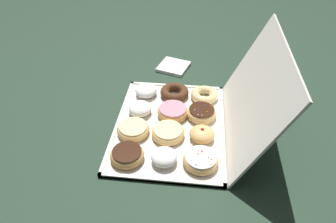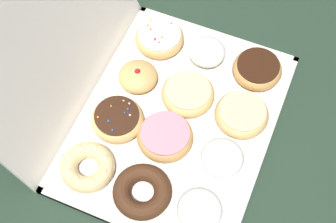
% 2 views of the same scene
% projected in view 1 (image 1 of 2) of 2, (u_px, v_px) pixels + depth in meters
% --- Properties ---
extents(ground_plane, '(3.00, 3.00, 0.00)m').
position_uv_depth(ground_plane, '(170.00, 127.00, 1.14)').
color(ground_plane, '#233828').
extents(donut_box, '(0.52, 0.40, 0.01)m').
position_uv_depth(donut_box, '(170.00, 126.00, 1.14)').
color(donut_box, silver).
rests_on(donut_box, ground).
extents(box_lid_open, '(0.52, 0.15, 0.35)m').
position_uv_depth(box_lid_open, '(253.00, 94.00, 1.01)').
color(box_lid_open, silver).
rests_on(box_lid_open, ground).
extents(powdered_filled_donut_0, '(0.09, 0.09, 0.05)m').
position_uv_depth(powdered_filled_donut_0, '(146.00, 90.00, 1.27)').
color(powdered_filled_donut_0, white).
rests_on(powdered_filled_donut_0, donut_box).
extents(powdered_filled_donut_1, '(0.09, 0.09, 0.05)m').
position_uv_depth(powdered_filled_donut_1, '(140.00, 109.00, 1.17)').
color(powdered_filled_donut_1, white).
rests_on(powdered_filled_donut_1, donut_box).
extents(glazed_ring_donut_2, '(0.12, 0.12, 0.04)m').
position_uv_depth(glazed_ring_donut_2, '(133.00, 129.00, 1.09)').
color(glazed_ring_donut_2, '#E5B770').
rests_on(glazed_ring_donut_2, donut_box).
extents(chocolate_frosted_donut_3, '(0.11, 0.11, 0.04)m').
position_uv_depth(chocolate_frosted_donut_3, '(127.00, 155.00, 0.99)').
color(chocolate_frosted_donut_3, tan).
rests_on(chocolate_frosted_donut_3, donut_box).
extents(chocolate_cake_ring_donut_4, '(0.12, 0.12, 0.04)m').
position_uv_depth(chocolate_cake_ring_donut_4, '(174.00, 92.00, 1.27)').
color(chocolate_cake_ring_donut_4, '#472816').
rests_on(chocolate_cake_ring_donut_4, donut_box).
extents(pink_frosted_donut_5, '(0.12, 0.12, 0.04)m').
position_uv_depth(pink_frosted_donut_5, '(173.00, 112.00, 1.16)').
color(pink_frosted_donut_5, tan).
rests_on(pink_frosted_donut_5, donut_box).
extents(glazed_ring_donut_6, '(0.12, 0.12, 0.04)m').
position_uv_depth(glazed_ring_donut_6, '(168.00, 133.00, 1.08)').
color(glazed_ring_donut_6, '#E5B770').
rests_on(glazed_ring_donut_6, donut_box).
extents(powdered_filled_donut_7, '(0.09, 0.09, 0.05)m').
position_uv_depth(powdered_filled_donut_7, '(163.00, 157.00, 0.98)').
color(powdered_filled_donut_7, white).
rests_on(powdered_filled_donut_7, donut_box).
extents(cruller_donut_8, '(0.11, 0.11, 0.04)m').
position_uv_depth(cruller_donut_8, '(204.00, 95.00, 1.25)').
color(cruller_donut_8, '#EACC8C').
rests_on(cruller_donut_8, donut_box).
extents(sprinkle_donut_9, '(0.11, 0.11, 0.04)m').
position_uv_depth(sprinkle_donut_9, '(202.00, 113.00, 1.16)').
color(sprinkle_donut_9, '#E5B770').
rests_on(sprinkle_donut_9, donut_box).
extents(jelly_filled_donut_10, '(0.09, 0.09, 0.05)m').
position_uv_depth(jelly_filled_donut_10, '(202.00, 134.00, 1.07)').
color(jelly_filled_donut_10, tan).
rests_on(jelly_filled_donut_10, donut_box).
extents(sprinkle_donut_11, '(0.12, 0.12, 0.04)m').
position_uv_depth(sprinkle_donut_11, '(201.00, 160.00, 0.98)').
color(sprinkle_donut_11, tan).
rests_on(sprinkle_donut_11, donut_box).
extents(napkin_stack, '(0.16, 0.16, 0.02)m').
position_uv_depth(napkin_stack, '(174.00, 67.00, 1.46)').
color(napkin_stack, white).
rests_on(napkin_stack, ground).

